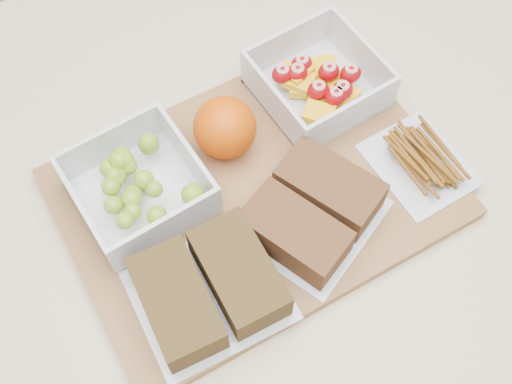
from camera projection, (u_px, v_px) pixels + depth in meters
ground at (258, 375)px, 1.52m from camera, size 4.00×4.00×0.00m
counter at (259, 318)px, 1.13m from camera, size 1.20×0.90×0.90m
cutting_board at (256, 193)px, 0.73m from camera, size 0.44×0.32×0.02m
grape_container at (139, 185)px, 0.69m from camera, size 0.13×0.13×0.06m
fruit_container at (317, 83)px, 0.76m from camera, size 0.13×0.13×0.06m
orange at (225, 128)px, 0.72m from camera, size 0.07×0.07×0.07m
sandwich_bag_left at (208, 288)px, 0.64m from camera, size 0.16×0.15×0.05m
sandwich_bag_center at (312, 211)px, 0.68m from camera, size 0.18×0.17×0.04m
pretzel_bag at (421, 159)px, 0.72m from camera, size 0.10×0.12×0.03m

